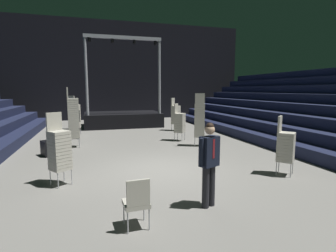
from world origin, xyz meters
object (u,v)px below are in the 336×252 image
(stage_riser, at_px, (123,118))
(equipment_road_case, at_px, (55,147))
(chair_stack_front_right, at_px, (285,146))
(chair_stack_rear_right, at_px, (180,122))
(chair_stack_mid_right, at_px, (176,114))
(chair_stack_front_left, at_px, (59,149))
(crew_worker_near_stage, at_px, (77,119))
(loose_chair_near_man, at_px, (137,200))
(chair_stack_mid_left, at_px, (199,120))
(chair_stack_rear_left, at_px, (75,116))
(chair_stack_mid_centre, at_px, (73,118))
(man_with_tie, at_px, (209,160))

(stage_riser, distance_m, equipment_road_case, 8.19)
(chair_stack_front_right, relative_size, chair_stack_rear_right, 0.95)
(chair_stack_mid_right, relative_size, chair_stack_rear_right, 1.09)
(chair_stack_front_left, distance_m, crew_worker_near_stage, 6.78)
(chair_stack_front_right, height_order, equipment_road_case, chair_stack_front_right)
(chair_stack_mid_right, xyz_separation_m, equipment_road_case, (-6.24, -4.43, -0.70))
(chair_stack_front_left, bearing_deg, chair_stack_front_right, 136.35)
(loose_chair_near_man, bearing_deg, chair_stack_front_right, 18.25)
(chair_stack_front_right, distance_m, crew_worker_near_stage, 9.79)
(chair_stack_mid_left, bearing_deg, equipment_road_case, -157.80)
(chair_stack_mid_left, bearing_deg, stage_riser, 130.96)
(chair_stack_front_right, height_order, crew_worker_near_stage, crew_worker_near_stage)
(equipment_road_case, bearing_deg, chair_stack_mid_right, 35.40)
(chair_stack_rear_left, bearing_deg, chair_stack_mid_centre, -48.78)
(man_with_tie, bearing_deg, stage_riser, -111.90)
(crew_worker_near_stage, bearing_deg, chair_stack_mid_right, -91.16)
(chair_stack_mid_left, height_order, chair_stack_mid_centre, chair_stack_mid_centre)
(chair_stack_rear_left, relative_size, chair_stack_rear_right, 1.19)
(man_with_tie, distance_m, chair_stack_front_left, 3.87)
(chair_stack_front_right, xyz_separation_m, chair_stack_rear_right, (-1.26, 5.79, 0.04))
(chair_stack_mid_right, distance_m, chair_stack_rear_right, 3.20)
(chair_stack_mid_centre, height_order, chair_stack_rear_right, chair_stack_mid_centre)
(man_with_tie, distance_m, equipment_road_case, 6.90)
(crew_worker_near_stage, xyz_separation_m, loose_chair_near_man, (1.42, -9.53, -0.45))
(chair_stack_mid_right, height_order, chair_stack_rear_right, chair_stack_mid_right)
(chair_stack_mid_centre, bearing_deg, chair_stack_mid_right, 114.78)
(chair_stack_front_right, bearing_deg, chair_stack_rear_right, -118.96)
(chair_stack_mid_centre, bearing_deg, equipment_road_case, -32.95)
(loose_chair_near_man, bearing_deg, crew_worker_near_stage, 95.25)
(chair_stack_front_right, height_order, chair_stack_mid_centre, chair_stack_mid_centre)
(chair_stack_front_right, xyz_separation_m, chair_stack_mid_left, (-0.81, 4.40, 0.29))
(chair_stack_mid_centre, bearing_deg, man_with_tie, 18.47)
(chair_stack_mid_left, distance_m, chair_stack_rear_right, 1.48)
(stage_riser, bearing_deg, chair_stack_rear_right, -71.63)
(man_with_tie, bearing_deg, chair_stack_mid_left, -134.07)
(chair_stack_front_left, bearing_deg, chair_stack_rear_right, -170.22)
(chair_stack_rear_right, bearing_deg, chair_stack_mid_right, -154.60)
(stage_riser, bearing_deg, loose_chair_near_man, -95.53)
(chair_stack_front_left, relative_size, chair_stack_mid_left, 0.82)
(chair_stack_rear_left, xyz_separation_m, chair_stack_rear_right, (4.95, -3.10, -0.17))
(chair_stack_mid_right, bearing_deg, chair_stack_mid_centre, -17.21)
(crew_worker_near_stage, bearing_deg, chair_stack_mid_left, -135.40)
(chair_stack_front_right, xyz_separation_m, loose_chair_near_man, (-4.61, -1.82, -0.33))
(chair_stack_rear_left, distance_m, equipment_road_case, 4.53)
(chair_stack_mid_left, xyz_separation_m, crew_worker_near_stage, (-5.23, 3.31, -0.17))
(chair_stack_front_left, relative_size, chair_stack_mid_right, 0.96)
(chair_stack_front_right, xyz_separation_m, crew_worker_near_stage, (-6.04, 7.71, 0.12))
(crew_worker_near_stage, relative_size, equipment_road_case, 1.93)
(man_with_tie, height_order, loose_chair_near_man, man_with_tie)
(chair_stack_mid_centre, xyz_separation_m, loose_chair_near_man, (1.46, -7.46, -0.75))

